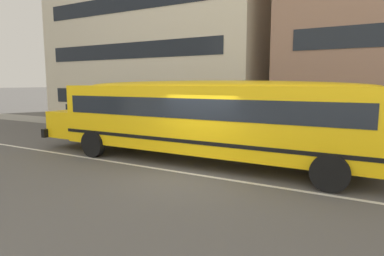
{
  "coord_description": "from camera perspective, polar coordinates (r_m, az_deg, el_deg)",
  "views": [
    {
      "loc": [
        4.88,
        -8.84,
        2.87
      ],
      "look_at": [
        -0.59,
        0.79,
        1.36
      ],
      "focal_mm": 30.76,
      "sensor_mm": 36.0,
      "label": 1
    }
  ],
  "objects": [
    {
      "name": "school_bus",
      "position": [
        11.86,
        1.42,
        2.41
      ],
      "size": [
        13.3,
        3.15,
        2.97
      ],
      "rotation": [
        0.0,
        0.0,
        3.15
      ],
      "color": "yellow",
      "rests_on": "ground_plane"
    },
    {
      "name": "lane_centreline",
      "position": [
        10.5,
        0.68,
        -8.08
      ],
      "size": [
        110.0,
        0.16,
        0.01
      ],
      "primitive_type": "cube",
      "color": "silver",
      "rests_on": "ground_plane"
    },
    {
      "name": "apartment_block_far_left",
      "position": [
        29.81,
        -2.66,
        18.16
      ],
      "size": [
        17.67,
        13.31,
        16.5
      ],
      "color": "beige",
      "rests_on": "ground_plane"
    },
    {
      "name": "sidewalk_far",
      "position": [
        17.62,
        13.12,
        -1.79
      ],
      "size": [
        120.0,
        3.0,
        0.01
      ],
      "primitive_type": "cube",
      "color": "gray",
      "rests_on": "ground_plane"
    },
    {
      "name": "ground_plane",
      "position": [
        10.5,
        0.68,
        -8.1
      ],
      "size": [
        400.0,
        400.0,
        0.0
      ],
      "primitive_type": "plane",
      "color": "#54514F"
    },
    {
      "name": "parked_car_dark_blue_past_driveway",
      "position": [
        20.74,
        -17.17,
        1.82
      ],
      "size": [
        3.95,
        1.99,
        1.64
      ],
      "rotation": [
        0.0,
        0.0,
        0.03
      ],
      "color": "navy",
      "rests_on": "ground_plane"
    }
  ]
}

